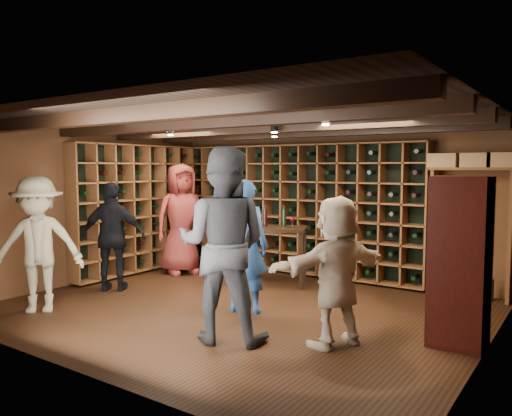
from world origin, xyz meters
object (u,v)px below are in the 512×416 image
Objects in this scene: display_cabinet at (459,265)px; guest_beige at (336,271)px; guest_red_floral at (181,219)px; man_grey_suit at (223,245)px; tasting_table at (267,234)px; man_blue_shirt at (244,246)px; guest_khaki at (38,245)px; guest_woman_black at (113,237)px.

guest_beige is (-1.06, -0.72, -0.07)m from display_cabinet.
man_grey_suit is at bearing -107.09° from guest_red_floral.
guest_red_floral is (-4.86, 1.02, 0.11)m from display_cabinet.
man_grey_suit is 1.52× the size of tasting_table.
man_blue_shirt is 1.56m from guest_beige.
guest_red_floral reaches higher than guest_khaki.
guest_red_floral is 1.11× the size of guest_khaki.
display_cabinet is at bearing -26.01° from guest_khaki.
guest_red_floral is 1.72m from tasting_table.
man_blue_shirt is at bearing -12.36° from guest_khaki.
guest_red_floral is at bearing 45.52° from guest_khaki.
tasting_table is (1.61, 2.95, -0.06)m from guest_khaki.
man_grey_suit is at bearing 96.38° from man_blue_shirt.
guest_red_floral is 4.18m from guest_beige.
guest_woman_black is at bearing -156.72° from guest_red_floral.
guest_beige is 2.83m from tasting_table.
man_grey_suit is at bearing -37.59° from guest_beige.
man_grey_suit reaches higher than guest_woman_black.
guest_woman_black is at bearing -11.64° from man_blue_shirt.
man_blue_shirt is 1.58m from tasting_table.
man_grey_suit reaches higher than display_cabinet.
guest_beige is at bearing -65.72° from tasting_table.
man_blue_shirt is at bearing 150.61° from guest_woman_black.
guest_red_floral is 1.17× the size of guest_woman_black.
guest_red_floral is at bearing 168.15° from display_cabinet.
man_blue_shirt reaches higher than guest_beige.
guest_beige is at bearing -91.72° from guest_red_floral.
man_grey_suit is 1.23m from guest_beige.
tasting_table is at bearing 15.07° from guest_khaki.
man_blue_shirt is 1.09m from man_grey_suit.
tasting_table is (-3.16, 1.18, -0.04)m from display_cabinet.
guest_red_floral is at bearing -89.13° from guest_beige.
guest_red_floral reaches higher than tasting_table.
tasting_table is (-1.02, 2.45, -0.23)m from man_grey_suit.
man_grey_suit is 1.19× the size of guest_khaki.
man_blue_shirt reaches higher than guest_woman_black.
guest_khaki is at bearing 17.15° from man_blue_shirt.
tasting_table is (-2.10, 1.91, 0.02)m from guest_beige.
man_blue_shirt reaches higher than tasting_table.
tasting_table is at bearing -169.91° from guest_woman_black.
guest_khaki reaches higher than guest_woman_black.
guest_beige is (3.79, -0.23, -0.03)m from guest_woman_black.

